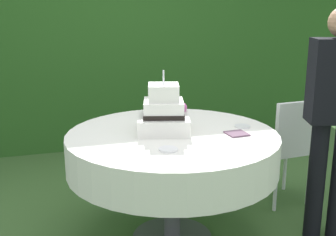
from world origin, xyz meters
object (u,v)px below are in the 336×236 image
at_px(serving_plate_left, 242,126).
at_px(garden_chair, 289,142).
at_px(cake_table, 172,151).
at_px(standing_person, 335,110).
at_px(serving_plate_far, 168,149).
at_px(napkin_stack, 237,134).
at_px(serving_plate_near, 173,113).
at_px(wedding_cake, 164,113).

xyz_separation_m(serving_plate_left, garden_chair, (0.55, 0.26, -0.24)).
relative_size(cake_table, standing_person, 0.88).
distance_m(serving_plate_far, napkin_stack, 0.55).
height_order(serving_plate_near, serving_plate_far, same).
distance_m(serving_plate_far, garden_chair, 1.35).
relative_size(napkin_stack, garden_chair, 0.15).
distance_m(serving_plate_far, serving_plate_left, 0.72).
bearing_deg(serving_plate_left, wedding_cake, 174.74).
relative_size(wedding_cake, serving_plate_left, 3.78).
xyz_separation_m(serving_plate_left, standing_person, (0.53, -0.29, 0.14)).
relative_size(wedding_cake, serving_plate_near, 3.92).
relative_size(cake_table, serving_plate_left, 12.81).
bearing_deg(garden_chair, cake_table, -166.43).
distance_m(cake_table, standing_person, 1.11).
bearing_deg(serving_plate_left, garden_chair, 24.70).
xyz_separation_m(cake_table, napkin_stack, (0.40, -0.15, 0.13)).
distance_m(serving_plate_left, garden_chair, 0.66).
height_order(serving_plate_far, standing_person, standing_person).
xyz_separation_m(serving_plate_far, standing_person, (1.17, 0.04, 0.14)).
bearing_deg(garden_chair, wedding_cake, -169.59).
bearing_deg(cake_table, garden_chair, 13.57).
bearing_deg(standing_person, garden_chair, 87.08).
bearing_deg(serving_plate_far, cake_table, 68.48).
relative_size(napkin_stack, standing_person, 0.08).
bearing_deg(wedding_cake, serving_plate_far, -102.58).
height_order(serving_plate_left, garden_chair, garden_chair).
bearing_deg(cake_table, standing_person, -15.41).
bearing_deg(serving_plate_near, cake_table, -107.92).
height_order(napkin_stack, garden_chair, garden_chair).
bearing_deg(serving_plate_far, wedding_cake, 77.42).
relative_size(serving_plate_far, serving_plate_left, 1.05).
bearing_deg(serving_plate_near, serving_plate_left, -54.28).
relative_size(serving_plate_near, napkin_stack, 0.80).
xyz_separation_m(cake_table, serving_plate_left, (0.51, 0.00, 0.13)).
relative_size(garden_chair, standing_person, 0.56).
bearing_deg(garden_chair, napkin_stack, -148.84).
xyz_separation_m(cake_table, serving_plate_near, (0.16, 0.49, 0.13)).
distance_m(serving_plate_near, serving_plate_far, 0.86).
bearing_deg(serving_plate_near, serving_plate_far, -109.36).
distance_m(serving_plate_near, garden_chair, 0.97).
relative_size(wedding_cake, standing_person, 0.26).
bearing_deg(garden_chair, standing_person, -92.92).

